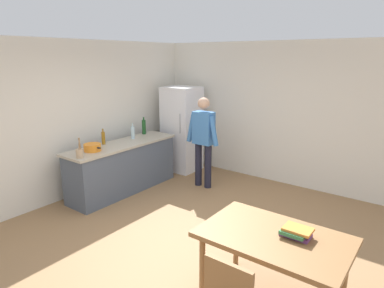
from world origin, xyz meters
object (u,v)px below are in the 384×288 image
(dining_table, at_px, (274,242))
(person, at_px, (203,137))
(utensil_jar, at_px, (80,153))
(bottle_oil_amber, at_px, (103,138))
(refrigerator, at_px, (182,129))
(bottle_wine_green, at_px, (144,127))
(book_stack, at_px, (296,232))
(bottle_water_clear, at_px, (133,132))
(cooking_pot, at_px, (92,147))

(dining_table, bearing_deg, person, 137.59)
(utensil_jar, bearing_deg, bottle_oil_amber, 116.33)
(refrigerator, distance_m, dining_table, 4.27)
(bottle_wine_green, bearing_deg, refrigerator, 68.16)
(book_stack, bearing_deg, refrigerator, 143.11)
(utensil_jar, relative_size, book_stack, 1.12)
(bottle_water_clear, bearing_deg, book_stack, -20.45)
(utensil_jar, bearing_deg, person, 66.28)
(dining_table, relative_size, book_stack, 4.88)
(bottle_oil_amber, distance_m, book_stack, 3.87)
(bottle_oil_amber, xyz_separation_m, bottle_water_clear, (0.12, 0.60, 0.01))
(utensil_jar, relative_size, bottle_water_clear, 1.07)
(bottle_wine_green, height_order, book_stack, bottle_wine_green)
(person, bearing_deg, book_stack, -39.13)
(utensil_jar, bearing_deg, bottle_wine_green, 102.18)
(bottle_oil_amber, height_order, bottle_water_clear, bottle_water_clear)
(refrigerator, relative_size, dining_table, 1.29)
(bottle_oil_amber, relative_size, book_stack, 0.98)
(refrigerator, distance_m, book_stack, 4.34)
(book_stack, bearing_deg, bottle_wine_green, 154.73)
(person, relative_size, cooking_pot, 4.25)
(cooking_pot, xyz_separation_m, book_stack, (3.58, -0.38, -0.16))
(refrigerator, relative_size, cooking_pot, 4.50)
(cooking_pot, distance_m, bottle_water_clear, 1.00)
(person, height_order, bottle_oil_amber, person)
(refrigerator, bearing_deg, dining_table, -39.29)
(bottle_oil_amber, bearing_deg, bottle_wine_green, 90.57)
(refrigerator, height_order, dining_table, refrigerator)
(utensil_jar, xyz_separation_m, bottle_oil_amber, (-0.37, 0.75, 0.04))
(bottle_water_clear, distance_m, bottle_wine_green, 0.44)
(dining_table, distance_m, cooking_pot, 3.45)
(dining_table, height_order, bottle_wine_green, bottle_wine_green)
(person, distance_m, book_stack, 3.26)
(refrigerator, bearing_deg, bottle_oil_amber, -99.77)
(bottle_oil_amber, distance_m, bottle_wine_green, 1.02)
(dining_table, xyz_separation_m, bottle_wine_green, (-3.63, 1.89, 0.37))
(person, xyz_separation_m, bottle_water_clear, (-1.15, -0.68, 0.05))
(dining_table, height_order, cooking_pot, cooking_pot)
(utensil_jar, bearing_deg, dining_table, -2.01)
(utensil_jar, relative_size, bottle_oil_amber, 1.14)
(bottle_oil_amber, distance_m, bottle_water_clear, 0.61)
(refrigerator, relative_size, book_stack, 6.28)
(bottle_wine_green, bearing_deg, dining_table, -27.50)
(bottle_water_clear, distance_m, book_stack, 3.92)
(person, xyz_separation_m, dining_table, (2.35, -2.15, -0.31))
(bottle_oil_amber, height_order, bottle_wine_green, bottle_wine_green)
(person, relative_size, dining_table, 1.21)
(book_stack, bearing_deg, cooking_pot, 173.95)
(book_stack, bearing_deg, dining_table, -151.34)
(utensil_jar, xyz_separation_m, bottle_water_clear, (-0.26, 1.35, 0.05))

